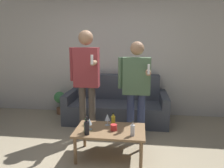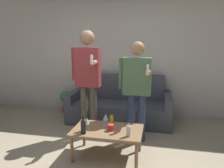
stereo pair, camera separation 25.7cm
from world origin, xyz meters
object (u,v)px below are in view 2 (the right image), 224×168
(coffee_table, at_px, (107,132))
(couch, at_px, (120,105))
(person_standing_left, at_px, (88,74))
(person_standing_right, at_px, (137,84))
(bottle_orange, at_px, (129,131))

(coffee_table, bearing_deg, couch, 92.73)
(person_standing_left, relative_size, person_standing_right, 1.11)
(person_standing_left, height_order, person_standing_right, person_standing_left)
(person_standing_left, distance_m, person_standing_right, 0.83)
(coffee_table, distance_m, person_standing_right, 0.89)
(coffee_table, height_order, person_standing_left, person_standing_left)
(bottle_orange, height_order, person_standing_right, person_standing_right)
(coffee_table, relative_size, person_standing_left, 0.54)
(coffee_table, distance_m, person_standing_left, 1.07)
(person_standing_right, bearing_deg, bottle_orange, -91.39)
(coffee_table, bearing_deg, person_standing_left, 126.64)
(person_standing_right, bearing_deg, couch, 114.68)
(person_standing_right, bearing_deg, coffee_table, -119.07)
(couch, bearing_deg, bottle_orange, -76.79)
(bottle_orange, height_order, person_standing_left, person_standing_left)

